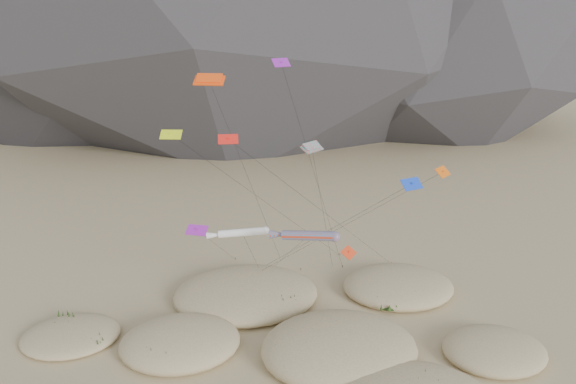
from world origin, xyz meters
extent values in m
ellipsoid|color=#CCB789|center=(-10.81, 7.33, 0.72)|extent=(11.87, 10.09, 3.21)
ellipsoid|color=#CCB789|center=(4.33, 3.64, 0.95)|extent=(15.17, 12.90, 4.21)
ellipsoid|color=#CCB789|center=(19.22, 1.70, 0.56)|extent=(10.11, 8.59, 2.51)
ellipsoid|color=#CCB789|center=(-3.65, 16.28, 0.67)|extent=(16.65, 14.16, 3.00)
ellipsoid|color=#CCB789|center=(14.33, 15.48, 0.66)|extent=(13.14, 11.17, 2.92)
ellipsoid|color=#CCB789|center=(-21.86, 10.67, 0.41)|extent=(9.86, 8.38, 1.81)
ellipsoid|color=black|center=(-12.69, 5.07, 0.80)|extent=(3.24, 2.77, 0.97)
ellipsoid|color=black|center=(-9.55, 5.82, 0.70)|extent=(1.85, 1.58, 0.55)
ellipsoid|color=black|center=(2.12, 4.99, 1.10)|extent=(3.40, 2.91, 1.02)
ellipsoid|color=black|center=(6.85, 5.62, 1.00)|extent=(2.91, 2.49, 0.87)
ellipsoid|color=black|center=(2.13, 2.13, 0.90)|extent=(2.20, 1.88, 0.66)
ellipsoid|color=black|center=(17.30, 1.24, 0.60)|extent=(2.47, 2.11, 0.74)
ellipsoid|color=black|center=(-2.30, 14.90, 1.00)|extent=(2.80, 2.40, 0.84)
ellipsoid|color=black|center=(0.43, 13.23, 0.90)|extent=(2.23, 1.91, 0.67)
ellipsoid|color=black|center=(14.83, 12.93, 0.70)|extent=(2.42, 2.07, 0.73)
ellipsoid|color=black|center=(11.87, 11.25, 0.60)|extent=(2.28, 1.95, 0.69)
ellipsoid|color=black|center=(-22.63, 12.92, 0.50)|extent=(2.57, 2.20, 0.77)
ellipsoid|color=black|center=(-19.17, 8.77, 0.40)|extent=(1.80, 1.54, 0.54)
cylinder|color=#3F2D1E|center=(-3.92, 20.50, 0.15)|extent=(0.08, 0.08, 0.30)
cylinder|color=#3F2D1E|center=(-1.64, 23.36, 0.15)|extent=(0.08, 0.08, 0.30)
cylinder|color=#3F2D1E|center=(3.87, 22.64, 0.15)|extent=(0.08, 0.08, 0.30)
cylinder|color=#3F2D1E|center=(9.80, 26.32, 0.15)|extent=(0.08, 0.08, 0.30)
cylinder|color=#3F2D1E|center=(9.35, 22.66, 0.15)|extent=(0.08, 0.08, 0.30)
cylinder|color=#3F2D1E|center=(-4.22, 27.08, 0.15)|extent=(0.08, 0.08, 0.30)
cylinder|color=#3F2D1E|center=(15.94, 22.56, 0.15)|extent=(0.08, 0.08, 0.30)
cylinder|color=#3F2D1E|center=(-7.62, 22.52, 0.15)|extent=(0.08, 0.08, 0.30)
cylinder|color=red|center=(1.91, 7.35, 11.29)|extent=(5.17, 3.23, 1.50)
sphere|color=red|center=(4.25, 6.18, 11.50)|extent=(1.01, 1.01, 1.01)
cone|color=red|center=(-0.67, 8.63, 11.02)|extent=(2.33, 1.74, 1.08)
cylinder|color=black|center=(1.06, 15.50, 5.64)|extent=(1.72, 16.32, 11.31)
cylinder|color=white|center=(-4.14, 12.30, 9.95)|extent=(4.96, 1.35, 1.11)
sphere|color=white|center=(-1.73, 12.02, 10.14)|extent=(0.82, 0.82, 0.82)
cone|color=white|center=(-6.80, 12.62, 9.70)|extent=(2.06, 0.93, 0.83)
cylinder|color=black|center=(-2.67, 17.21, 4.97)|extent=(2.97, 9.84, 9.96)
cube|color=#F6450C|center=(-6.82, 12.49, 25.49)|extent=(3.11, 1.96, 0.85)
cube|color=#F6450C|center=(-6.82, 12.49, 25.71)|extent=(2.62, 1.58, 0.83)
cylinder|color=black|center=(-2.53, 19.63, 12.74)|extent=(8.61, 14.31, 25.50)
cube|color=#F9361A|center=(2.32, 8.40, 19.62)|extent=(2.44, 2.25, 0.65)
cube|color=#F9361A|center=(2.32, 8.40, 19.84)|extent=(2.03, 1.86, 0.64)
cylinder|color=black|center=(5.26, 15.90, 9.81)|extent=(5.90, 15.02, 19.64)
cube|color=blue|center=(11.53, 6.44, 16.30)|extent=(2.26, 1.59, 0.90)
cube|color=blue|center=(11.53, 6.44, 16.15)|extent=(0.33, 0.37, 0.68)
cylinder|color=black|center=(4.94, 14.90, 8.18)|extent=(13.20, 16.95, 16.27)
cube|color=#EC5D0C|center=(16.32, 10.42, 16.12)|extent=(2.08, 1.99, 0.84)
cube|color=#EC5D0C|center=(16.32, 10.42, 15.97)|extent=(0.37, 0.37, 0.65)
cylinder|color=black|center=(6.20, 15.46, 8.08)|extent=(20.26, 10.10, 16.09)
cube|color=purple|center=(-0.18, 11.02, 27.19)|extent=(1.83, 1.31, 0.75)
cube|color=purple|center=(-0.18, 11.02, 27.04)|extent=(0.28, 0.32, 0.55)
cylinder|color=black|center=(4.59, 16.84, 13.62)|extent=(9.57, 11.67, 27.15)
cube|color=#C3D816|center=(-10.64, 11.89, 20.56)|extent=(2.19, 1.44, 0.72)
cube|color=#C3D816|center=(-10.64, 11.89, 20.41)|extent=(0.27, 0.24, 0.70)
cylinder|color=black|center=(-0.42, 19.11, 10.31)|extent=(20.47, 14.46, 20.53)
cube|color=red|center=(-5.46, 6.77, 21.10)|extent=(1.80, 0.96, 0.71)
cube|color=red|center=(-5.46, 6.77, 20.95)|extent=(0.22, 0.24, 0.60)
cylinder|color=black|center=(5.24, 14.67, 10.58)|extent=(21.43, 15.81, 21.07)
cube|color=#F13A16|center=(5.71, 6.54, 9.61)|extent=(1.93, 2.13, 0.68)
cube|color=#F13A16|center=(5.71, 6.54, 9.46)|extent=(0.28, 0.29, 0.65)
cylinder|color=black|center=(7.76, 16.43, 4.83)|extent=(4.12, 19.80, 9.59)
cube|color=purple|center=(-8.70, 11.29, 10.90)|extent=(2.40, 1.86, 0.70)
cube|color=purple|center=(-8.70, 11.29, 10.75)|extent=(0.30, 0.25, 0.74)
cylinder|color=black|center=(-6.46, 19.18, 5.48)|extent=(4.51, 15.81, 10.87)
camera|label=1|loc=(-7.40, -41.39, 32.17)|focal=35.00mm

